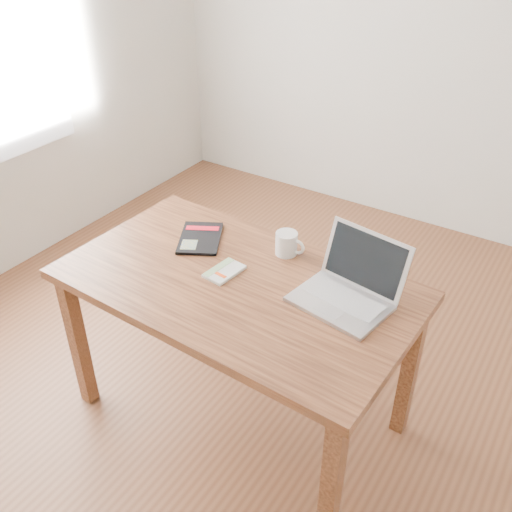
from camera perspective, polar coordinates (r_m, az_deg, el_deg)
The scene contains 6 objects.
room at distance 2.04m, azimuth 1.93°, elevation 13.36°, with size 4.04×4.04×2.70m.
desk at distance 2.28m, azimuth -1.88°, elevation -4.30°, with size 1.42×0.84×0.75m.
white_guidebook at distance 2.27m, azimuth -3.17°, elevation -1.56°, with size 0.12×0.17×0.01m.
black_guidebook at distance 2.49m, azimuth -5.61°, elevation 1.80°, with size 0.28×0.31×0.01m.
laptop at distance 2.13m, azimuth 9.28°, elevation -3.13°, with size 0.39×0.36×0.23m.
coffee_mug at distance 2.36m, azimuth 3.13°, elevation 1.29°, with size 0.13×0.09×0.10m.
Camera 1 is at (0.92, -1.65, 2.06)m, focal length 40.00 mm.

